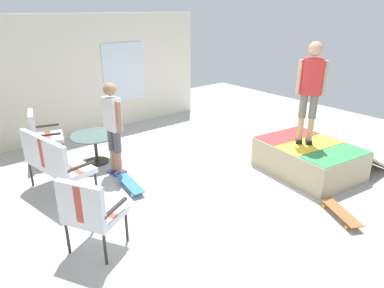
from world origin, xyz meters
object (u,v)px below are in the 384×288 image
at_px(patio_table, 95,143).
at_px(skateboard_spare, 340,212).
at_px(skate_ramp, 309,158).
at_px(patio_chair_by_wall, 89,210).
at_px(person_skater, 311,86).
at_px(patio_bench, 53,159).
at_px(person_watching, 113,123).
at_px(skateboard_by_bench, 130,184).
at_px(patio_chair_near_house, 41,132).

xyz_separation_m(patio_table, skateboard_spare, (-4.00, -1.91, -0.32)).
distance_m(skate_ramp, patio_chair_by_wall, 4.06).
relative_size(patio_table, person_skater, 0.51).
height_order(skate_ramp, patio_bench, patio_bench).
bearing_deg(person_watching, patio_bench, 94.03).
xyz_separation_m(skate_ramp, skateboard_by_bench, (1.51, 2.87, -0.19)).
height_order(skate_ramp, person_skater, person_skater).
height_order(skate_ramp, person_watching, person_watching).
xyz_separation_m(patio_chair_by_wall, person_skater, (-0.23, -3.97, 0.98)).
distance_m(person_skater, skateboard_by_bench, 3.48).
bearing_deg(patio_chair_by_wall, patio_bench, -5.10).
bearing_deg(person_skater, patio_bench, 62.81).
relative_size(person_watching, person_skater, 0.95).
bearing_deg(skateboard_spare, patio_chair_near_house, 30.03).
distance_m(patio_bench, skateboard_by_bench, 1.28).
distance_m(patio_bench, patio_table, 1.30).
bearing_deg(skate_ramp, patio_table, 45.00).
xyz_separation_m(skate_ramp, person_watching, (2.16, 2.77, 0.69)).
xyz_separation_m(skate_ramp, patio_chair_near_house, (3.51, 3.63, 0.33)).
height_order(person_watching, skateboard_by_bench, person_watching).
distance_m(person_watching, person_skater, 3.45).
bearing_deg(patio_bench, patio_chair_near_house, -9.81).
bearing_deg(skateboard_by_bench, patio_bench, 60.20).
height_order(patio_chair_near_house, skateboard_spare, patio_chair_near_house).
bearing_deg(skateboard_by_bench, person_skater, -116.22).
bearing_deg(skateboard_spare, skateboard_by_bench, 36.01).
xyz_separation_m(person_watching, person_skater, (-2.04, -2.71, 0.62)).
xyz_separation_m(patio_table, skateboard_by_bench, (-1.34, 0.02, -0.32)).
height_order(patio_bench, person_watching, person_watching).
bearing_deg(skateboard_by_bench, skateboard_spare, -143.99).
distance_m(patio_chair_by_wall, skateboard_spare, 3.49).
height_order(skate_ramp, patio_table, patio_table).
bearing_deg(patio_bench, skateboard_by_bench, -119.80).
relative_size(person_watching, skateboard_by_bench, 2.04).
relative_size(patio_chair_by_wall, skateboard_by_bench, 1.25).
relative_size(patio_bench, patio_table, 1.48).
xyz_separation_m(patio_chair_near_house, patio_table, (-0.66, -0.78, -0.21)).
bearing_deg(person_skater, patio_chair_near_house, 46.51).
bearing_deg(person_watching, skateboard_by_bench, 171.70).
bearing_deg(patio_chair_by_wall, patio_chair_near_house, -7.24).
height_order(patio_chair_near_house, patio_chair_by_wall, same).
height_order(patio_chair_near_house, patio_table, patio_chair_near_house).
xyz_separation_m(patio_chair_by_wall, person_watching, (1.81, -1.26, 0.36)).
bearing_deg(skateboard_by_bench, skate_ramp, -117.72).
bearing_deg(skateboard_by_bench, patio_table, -0.88).
distance_m(patio_chair_near_house, patio_table, 1.05).
distance_m(skate_ramp, skateboard_spare, 1.50).
distance_m(patio_bench, patio_chair_near_house, 1.45).
bearing_deg(patio_table, person_skater, -134.33).
relative_size(patio_bench, person_watching, 0.80).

